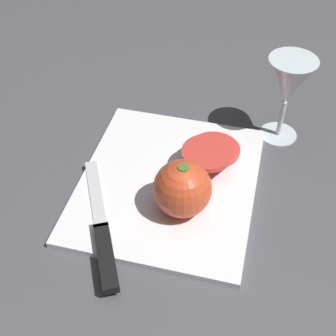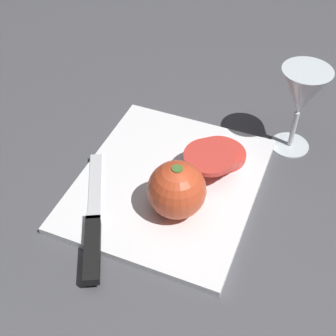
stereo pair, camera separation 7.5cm
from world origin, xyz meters
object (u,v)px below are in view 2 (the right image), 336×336
(whole_tomato, at_px, (177,190))
(knife, at_px, (93,237))
(tomato_slice_stack_near, at_px, (216,155))
(wine_glass, at_px, (302,95))

(whole_tomato, relative_size, knife, 0.38)
(tomato_slice_stack_near, bearing_deg, knife, -28.13)
(wine_glass, bearing_deg, knife, -34.34)
(wine_glass, height_order, whole_tomato, wine_glass)
(whole_tomato, bearing_deg, knife, -42.75)
(wine_glass, height_order, knife, wine_glass)
(tomato_slice_stack_near, bearing_deg, wine_glass, 135.58)
(wine_glass, relative_size, whole_tomato, 1.77)
(wine_glass, relative_size, knife, 0.67)
(whole_tomato, relative_size, tomato_slice_stack_near, 0.65)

